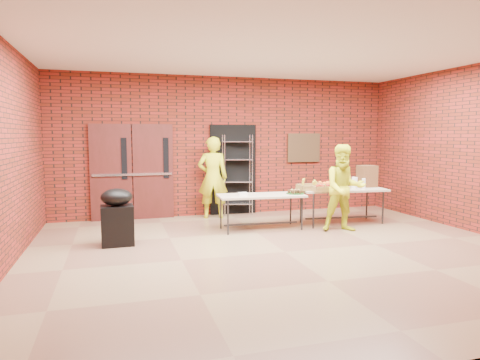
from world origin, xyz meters
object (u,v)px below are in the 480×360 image
at_px(coffee_dispenser, 367,176).
at_px(volunteer_woman, 213,178).
at_px(wire_rack, 237,175).
at_px(covered_grill, 117,217).
at_px(table_right, 342,191).
at_px(volunteer_man, 344,188).
at_px(table_left, 261,198).

xyz_separation_m(coffee_dispenser, volunteer_woman, (-3.15, 1.22, -0.06)).
bearing_deg(wire_rack, covered_grill, -127.57).
relative_size(table_right, volunteer_woman, 1.02).
bearing_deg(volunteer_man, coffee_dispenser, 51.08).
distance_m(table_right, covered_grill, 4.60).
height_order(table_left, coffee_dispenser, coffee_dispenser).
relative_size(table_left, volunteer_woman, 0.95).
relative_size(coffee_dispenser, volunteer_man, 0.28).
bearing_deg(table_left, volunteer_man, -17.96).
bearing_deg(volunteer_man, table_right, 75.84).
bearing_deg(covered_grill, wire_rack, 36.29).
distance_m(table_left, covered_grill, 2.77).
relative_size(covered_grill, volunteer_woman, 0.53).
bearing_deg(coffee_dispenser, covered_grill, -172.82).
bearing_deg(coffee_dispenser, wire_rack, 150.05).
bearing_deg(covered_grill, table_right, 5.26).
bearing_deg(table_right, volunteer_man, -111.07).
bearing_deg(wire_rack, volunteer_woman, -146.34).
height_order(coffee_dispenser, volunteer_woman, volunteer_woman).
xyz_separation_m(covered_grill, volunteer_woman, (2.08, 1.88, 0.43)).
xyz_separation_m(volunteer_woman, volunteer_man, (2.14, -2.02, -0.07)).
bearing_deg(volunteer_woman, volunteer_man, 146.87).
distance_m(table_right, volunteer_woman, 2.83).
bearing_deg(coffee_dispenser, volunteer_woman, 158.74).
xyz_separation_m(wire_rack, volunteer_man, (1.50, -2.24, -0.09)).
distance_m(table_right, coffee_dispenser, 0.74).
height_order(wire_rack, coffee_dispenser, wire_rack).
bearing_deg(volunteer_woman, covered_grill, 52.45).
height_order(wire_rack, table_right, wire_rack).
xyz_separation_m(wire_rack, covered_grill, (-2.72, -2.10, -0.45)).
height_order(volunteer_woman, volunteer_man, volunteer_woman).
bearing_deg(wire_rack, table_left, -74.95).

